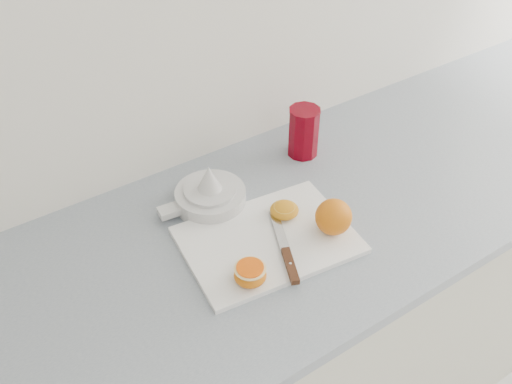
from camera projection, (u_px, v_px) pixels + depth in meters
counter at (306, 324)px, 1.57m from camera, size 2.59×0.64×0.89m
cutting_board at (268, 240)px, 1.19m from camera, size 0.37×0.29×0.01m
whole_orange at (334, 217)px, 1.17m from camera, size 0.08×0.08×0.08m
half_orange at (250, 274)px, 1.08m from camera, size 0.06×0.06×0.04m
squeezed_shell at (284, 210)px, 1.23m from camera, size 0.06×0.06×0.03m
paring_knife at (288, 259)px, 1.13m from camera, size 0.10×0.20×0.01m
citrus_juicer at (210, 195)px, 1.26m from camera, size 0.20×0.16×0.11m
red_tumbler at (303, 134)px, 1.39m from camera, size 0.08×0.08×0.13m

